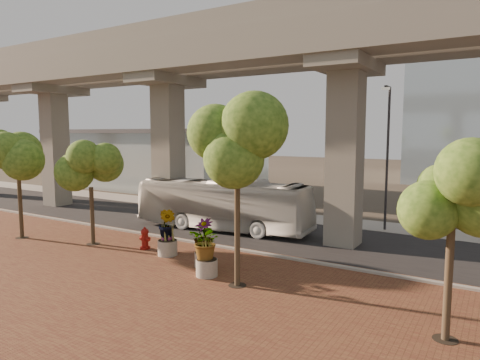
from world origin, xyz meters
The scene contains 18 objects.
ground centered at (0.00, 0.00, 0.00)m, with size 160.00×160.00×0.00m, color #342E26.
brick_plaza centered at (0.00, -8.00, 0.03)m, with size 70.00×13.00×0.06m, color brown.
asphalt_road centered at (0.00, 2.00, 0.02)m, with size 90.00×8.00×0.04m, color black.
curb_strip centered at (0.00, -2.00, 0.08)m, with size 70.00×0.25×0.16m, color gray.
far_sidewalk centered at (0.00, 7.50, 0.03)m, with size 90.00×3.00×0.06m, color gray.
transit_viaduct centered at (0.00, 2.00, 7.29)m, with size 72.00×5.60×12.40m.
station_pavilion centered at (-20.00, 16.00, 3.22)m, with size 23.00×13.00×6.30m.
transit_bus centered at (-1.44, 1.63, 1.55)m, with size 2.62×11.15×3.11m, color silver.
fire_hydrant centered at (-2.22, -4.22, 0.60)m, with size 0.56×0.50×1.12m.
planter_front centered at (2.88, -5.92, 1.39)m, with size 1.99×1.99×2.19m.
planter_right centered at (2.02, -4.97, 1.35)m, with size 1.99×1.99×2.13m.
planter_left centered at (-0.50, -4.48, 1.45)m, with size 2.08×2.08×2.29m.
street_tree_far_west centered at (-9.77, -6.13, 4.74)m, with size 3.39×3.39×6.25m.
street_tree_near_west centered at (-5.28, -4.94, 4.04)m, with size 3.33×3.33×5.52m.
street_tree_near_east centered at (4.53, -6.21, 5.40)m, with size 3.89×3.89×7.14m.
street_tree_far_east centered at (11.87, -6.79, 4.27)m, with size 3.07×3.07×5.64m.
streetlamp_west centered at (-9.26, 6.01, 4.58)m, with size 0.39×1.14×7.85m.
streetlamp_east centered at (7.09, 6.56, 5.00)m, with size 0.42×1.24×8.57m.
Camera 1 is at (12.97, -19.72, 5.90)m, focal length 32.00 mm.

